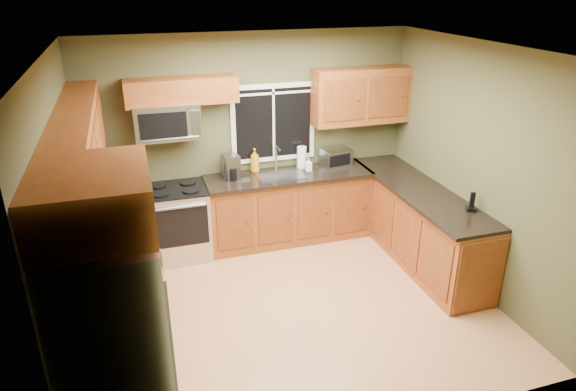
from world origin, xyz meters
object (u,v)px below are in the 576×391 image
refrigerator (116,346)px  soap_bottle_a (255,160)px  cordless_phone (471,205)px  kettle (229,169)px  soap_bottle_b (308,164)px  range (177,222)px  microwave (167,121)px  coffee_maker (231,167)px  paper_towel_roll (302,157)px  toaster_oven (336,157)px

refrigerator → soap_bottle_a: refrigerator is taller
refrigerator → cordless_phone: 3.88m
kettle → cordless_phone: 2.92m
soap_bottle_b → range: bearing=-177.9°
refrigerator → microwave: (0.69, 2.91, 0.83)m
coffee_maker → soap_bottle_a: soap_bottle_a is taller
refrigerator → kettle: (1.39, 2.87, 0.16)m
kettle → paper_towel_roll: (1.00, 0.09, 0.03)m
range → microwave: 1.27m
refrigerator → soap_bottle_a: size_ratio=5.70×
microwave → cordless_phone: (3.03, -1.79, -0.72)m
microwave → toaster_oven: bearing=0.3°
refrigerator → soap_bottle_b: 3.74m
paper_towel_roll → soap_bottle_a: size_ratio=1.02×
toaster_oven → cordless_phone: (0.86, -1.80, -0.05)m
paper_towel_roll → cordless_phone: (1.33, -1.84, -0.08)m
range → cordless_phone: size_ratio=4.33×
range → kettle: kettle is taller
range → cordless_phone: 3.49m
microwave → soap_bottle_a: bearing=5.0°
range → kettle: size_ratio=3.64×
microwave → toaster_oven: size_ratio=1.84×
range → toaster_oven: toaster_oven is taller
paper_towel_roll → soap_bottle_b: paper_towel_roll is taller
paper_towel_roll → cordless_phone: 2.27m
soap_bottle_b → soap_bottle_a: bearing=166.2°
soap_bottle_a → soap_bottle_b: (0.68, -0.17, -0.07)m
soap_bottle_a → cordless_phone: 2.72m
coffee_maker → kettle: size_ratio=1.20×
toaster_oven → paper_towel_roll: 0.48m
kettle → soap_bottle_b: kettle is taller
soap_bottle_b → refrigerator: bearing=-130.7°
refrigerator → microwave: size_ratio=2.37×
paper_towel_roll → soap_bottle_a: paper_towel_roll is taller
range → coffee_maker: size_ratio=3.04×
kettle → paper_towel_roll: paper_towel_roll is taller
refrigerator → soap_bottle_b: refrigerator is taller
microwave → paper_towel_roll: bearing=1.9°
kettle → microwave: bearing=177.1°
refrigerator → cordless_phone: bearing=16.8°
refrigerator → kettle: bearing=64.2°
coffee_maker → paper_towel_roll: paper_towel_roll is taller
microwave → coffee_maker: size_ratio=2.47×
paper_towel_roll → range: bearing=-173.5°
soap_bottle_b → toaster_oven: bearing=11.3°
microwave → kettle: 0.97m
coffee_maker → kettle: bearing=169.9°
soap_bottle_b → cordless_phone: (1.28, -1.71, -0.02)m
cordless_phone → range: bearing=151.4°
microwave → soap_bottle_b: microwave is taller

